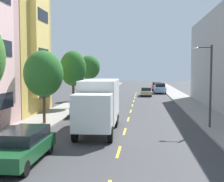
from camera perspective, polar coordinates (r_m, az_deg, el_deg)
name	(u,v)px	position (r m, az deg, el deg)	size (l,w,h in m)	color
ground_plane	(133,103)	(37.85, 4.28, -2.32)	(160.00, 160.00, 0.00)	#38383A
sidewalk_left	(77,103)	(36.79, -6.96, -2.42)	(3.20, 120.00, 0.14)	gray
sidewalk_right	(190,105)	(36.31, 15.45, -2.63)	(3.20, 120.00, 0.14)	gray
lane_centerline_dashes	(132,108)	(32.39, 3.95, -3.41)	(0.14, 47.20, 0.01)	yellow
street_tree_second	(44,74)	(22.62, -13.56, 3.38)	(3.04, 3.04, 5.65)	#47331E
street_tree_third	(73,68)	(31.63, -7.81, 4.50)	(2.89, 2.89, 6.29)	#47331E
street_tree_farthest	(89,67)	(40.83, -4.61, 4.73)	(3.10, 3.10, 6.26)	#47331E
street_lamp	(208,79)	(21.62, 18.75, 2.26)	(1.35, 0.28, 5.93)	#38383D
delivery_box_truck	(99,103)	(20.05, -2.57, -2.33)	(2.61, 7.88, 3.57)	white
parked_suv_sky	(160,88)	(53.41, 9.54, 0.57)	(2.08, 4.85, 1.93)	#7A9EC6
parked_hatchback_burgundy	(99,98)	(35.65, -2.70, -1.49)	(1.85, 4.04, 1.50)	maroon
parked_wagon_forest	(23,145)	(13.99, -17.49, -10.33)	(1.89, 4.73, 1.50)	#194C28
parked_hatchback_navy	(84,108)	(26.98, -5.63, -3.33)	(1.75, 4.00, 1.50)	navy
parked_pickup_red	(157,87)	(61.10, 8.97, 0.87)	(2.04, 5.31, 1.73)	#AD1E1E
moving_champagne_sedan	(146,92)	(47.70, 6.84, -0.10)	(1.80, 4.50, 1.43)	tan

